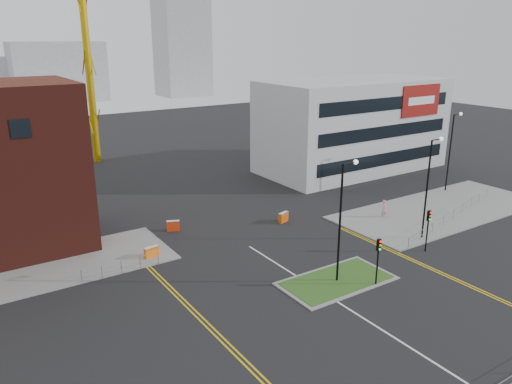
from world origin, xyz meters
TOP-DOWN VIEW (x-y plane):
  - ground at (0.00, 0.00)m, footprint 200.00×200.00m
  - pavement_right at (22.00, 14.00)m, footprint 24.00×10.00m
  - island_kerb at (2.00, 8.00)m, footprint 8.60×4.60m
  - grass_island at (2.00, 8.00)m, footprint 8.00×4.00m
  - office_block at (26.01, 31.97)m, footprint 25.00×12.20m
  - streetlamp_island at (2.22, 8.00)m, footprint 1.46×0.36m
  - streetlamp_right_near at (14.22, 10.00)m, footprint 1.46×0.36m
  - streetlamp_right_far at (28.22, 18.00)m, footprint 1.46×0.36m
  - traffic_light_island at (4.00, 5.98)m, footprint 0.28×0.33m
  - traffic_light_right at (12.00, 7.98)m, footprint 0.28×0.33m
  - railing_left at (-11.00, 18.00)m, footprint 6.05×0.05m
  - railing_right at (20.50, 11.50)m, footprint 19.05×5.05m
  - centre_line at (0.00, 2.00)m, footprint 0.15×30.00m
  - yellow_left_a at (-9.00, 10.00)m, footprint 0.12×24.00m
  - yellow_left_b at (-8.70, 10.00)m, footprint 0.12×24.00m
  - yellow_right_a at (9.50, 6.00)m, footprint 0.12×20.00m
  - yellow_right_b at (9.80, 6.00)m, footprint 0.12×20.00m
  - skyline_b at (10.00, 130.00)m, footprint 24.00×12.00m
  - skyline_c at (45.00, 125.00)m, footprint 14.00×12.00m
  - pedestrian at (15.11, 15.61)m, footprint 0.74×0.53m
  - barrier_left at (-8.00, 19.38)m, footprint 1.24×0.54m
  - barrier_mid at (-4.00, 24.00)m, footprint 1.24×0.85m
  - barrier_right at (6.00, 20.20)m, footprint 1.24×0.73m

SIDE VIEW (x-z plane):
  - ground at x=0.00m, z-range 0.00..0.00m
  - centre_line at x=0.00m, z-range 0.00..0.01m
  - yellow_left_a at x=-9.00m, z-range 0.00..0.01m
  - yellow_left_b at x=-8.70m, z-range 0.00..0.01m
  - yellow_right_a at x=9.50m, z-range 0.00..0.01m
  - yellow_right_b at x=9.80m, z-range 0.00..0.01m
  - island_kerb at x=2.00m, z-range 0.00..0.08m
  - pavement_right at x=22.00m, z-range 0.00..0.12m
  - grass_island at x=2.00m, z-range 0.00..0.12m
  - barrier_right at x=6.00m, z-range 0.04..1.03m
  - barrier_mid at x=-4.00m, z-range 0.04..1.04m
  - barrier_left at x=-8.00m, z-range 0.04..1.05m
  - railing_left at x=-11.00m, z-range 0.19..1.29m
  - railing_right at x=20.50m, z-range 0.23..1.33m
  - pedestrian at x=15.11m, z-range 0.00..1.89m
  - traffic_light_island at x=4.00m, z-range 0.74..4.39m
  - traffic_light_right at x=12.00m, z-range 0.74..4.39m
  - streetlamp_island at x=2.22m, z-range 0.82..10.00m
  - streetlamp_right_near at x=14.22m, z-range 0.82..10.00m
  - streetlamp_right_far at x=28.22m, z-range 0.82..10.00m
  - office_block at x=26.01m, z-range 0.00..12.00m
  - skyline_b at x=10.00m, z-range 0.00..16.00m
  - skyline_c at x=45.00m, z-range 0.00..28.00m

